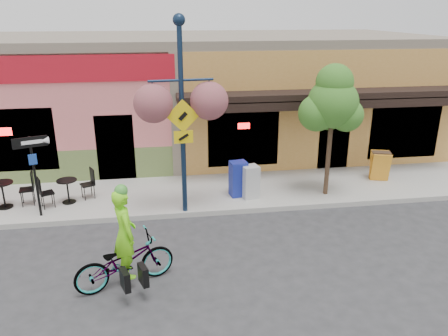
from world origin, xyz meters
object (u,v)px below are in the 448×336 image
object	(u,v)px
street_tree	(331,131)
newspaper_box_grey	(250,182)
cyclist_rider	(126,244)
newspaper_box_blue	(238,179)
building	(196,92)
lamp_post	(182,119)
bicycle	(125,262)
one_way_sign	(35,177)

from	to	relation	value
street_tree	newspaper_box_grey	bearing A→B (deg)	178.33
cyclist_rider	newspaper_box_blue	size ratio (longest dim) A/B	1.77
building	lamp_post	distance (m)	6.94
newspaper_box_grey	street_tree	size ratio (longest dim) A/B	0.25
lamp_post	street_tree	world-z (taller)	lamp_post
lamp_post	bicycle	bearing A→B (deg)	-119.68
bicycle	lamp_post	xyz separation A→B (m)	(1.43, 3.10, 2.20)
building	newspaper_box_grey	xyz separation A→B (m)	(1.00, -6.22, -1.61)
building	newspaper_box_blue	bearing A→B (deg)	-83.56
cyclist_rider	street_tree	world-z (taller)	street_tree
newspaper_box_grey	street_tree	xyz separation A→B (m)	(2.33, -0.07, 1.47)
bicycle	street_tree	bearing A→B (deg)	-77.20
newspaper_box_grey	lamp_post	bearing A→B (deg)	-174.96
lamp_post	one_way_sign	xyz separation A→B (m)	(-3.89, 0.27, -1.49)
bicycle	one_way_sign	bearing A→B (deg)	16.39
street_tree	cyclist_rider	bearing A→B (deg)	-147.18
building	street_tree	bearing A→B (deg)	-62.09
cyclist_rider	one_way_sign	xyz separation A→B (m)	(-2.51, 3.36, 0.32)
newspaper_box_blue	newspaper_box_grey	bearing A→B (deg)	-39.61
newspaper_box_blue	street_tree	world-z (taller)	street_tree
newspaper_box_grey	street_tree	distance (m)	2.76
cyclist_rider	newspaper_box_grey	distance (m)	5.02
cyclist_rider	street_tree	bearing A→B (deg)	-76.97
newspaper_box_blue	newspaper_box_grey	world-z (taller)	newspaper_box_blue
cyclist_rider	lamp_post	bearing A→B (deg)	-43.84
cyclist_rider	newspaper_box_grey	size ratio (longest dim) A/B	1.92
bicycle	newspaper_box_grey	distance (m)	5.05
newspaper_box_blue	one_way_sign	bearing A→B (deg)	177.50
cyclist_rider	newspaper_box_blue	world-z (taller)	cyclist_rider
building	newspaper_box_grey	world-z (taller)	building
building	one_way_sign	world-z (taller)	building
bicycle	newspaper_box_blue	distance (m)	4.99
bicycle	newspaper_box_blue	world-z (taller)	newspaper_box_blue
building	one_way_sign	bearing A→B (deg)	-126.42
building	cyclist_rider	distance (m)	10.30
lamp_post	street_tree	xyz separation A→B (m)	(4.30, 0.57, -0.63)
cyclist_rider	one_way_sign	world-z (taller)	one_way_sign
building	lamp_post	bearing A→B (deg)	-98.04
cyclist_rider	lamp_post	xyz separation A→B (m)	(1.38, 3.10, 1.81)
newspaper_box_blue	street_tree	xyz separation A→B (m)	(2.65, -0.26, 1.43)
bicycle	building	bearing A→B (deg)	-33.35
one_way_sign	street_tree	size ratio (longest dim) A/B	0.57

